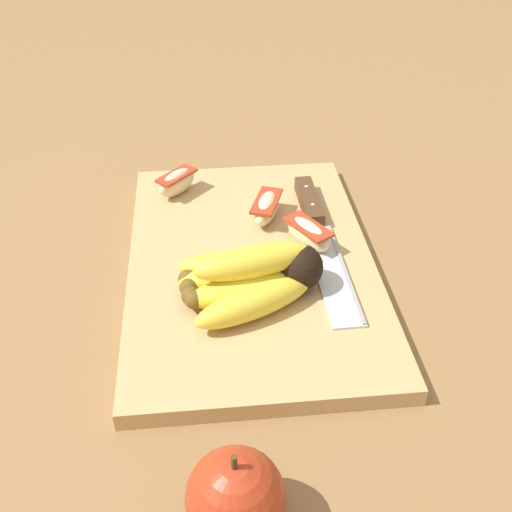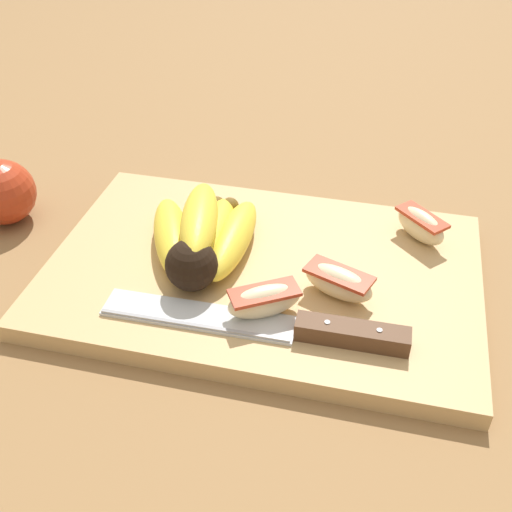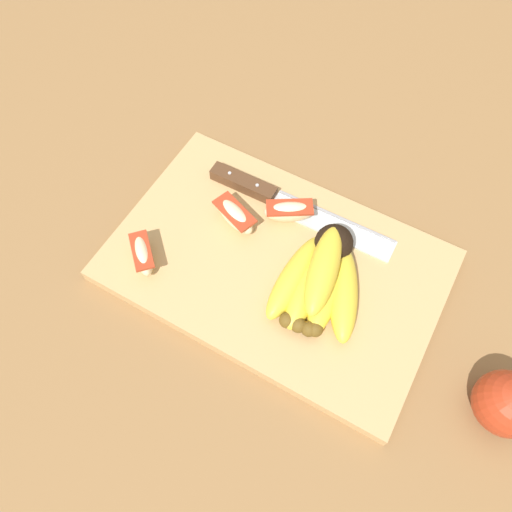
{
  "view_description": "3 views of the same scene",
  "coord_description": "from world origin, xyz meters",
  "px_view_note": "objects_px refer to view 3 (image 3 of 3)",
  "views": [
    {
      "loc": [
        0.56,
        -0.04,
        0.45
      ],
      "look_at": [
        0.0,
        0.02,
        0.03
      ],
      "focal_mm": 43.18,
      "sensor_mm": 36.0,
      "label": 1
    },
    {
      "loc": [
        -0.12,
        0.5,
        0.42
      ],
      "look_at": [
        -0.01,
        0.02,
        0.04
      ],
      "focal_mm": 43.76,
      "sensor_mm": 36.0,
      "label": 2
    },
    {
      "loc": [
        0.12,
        -0.27,
        0.61
      ],
      "look_at": [
        -0.03,
        -0.0,
        0.05
      ],
      "focal_mm": 35.22,
      "sensor_mm": 36.0,
      "label": 3
    }
  ],
  "objects_px": {
    "apple_wedge_near": "(289,211)",
    "apple_wedge_far": "(235,215)",
    "banana_bunch": "(321,277)",
    "whole_apple": "(507,403)",
    "apple_wedge_middle": "(143,254)",
    "chefs_knife": "(273,197)"
  },
  "relations": [
    {
      "from": "apple_wedge_middle",
      "to": "whole_apple",
      "type": "bearing_deg",
      "value": 5.36
    },
    {
      "from": "apple_wedge_near",
      "to": "apple_wedge_far",
      "type": "relative_size",
      "value": 0.97
    },
    {
      "from": "apple_wedge_middle",
      "to": "apple_wedge_far",
      "type": "relative_size",
      "value": 0.82
    },
    {
      "from": "apple_wedge_near",
      "to": "apple_wedge_middle",
      "type": "bearing_deg",
      "value": -131.22
    },
    {
      "from": "apple_wedge_middle",
      "to": "apple_wedge_far",
      "type": "distance_m",
      "value": 0.13
    },
    {
      "from": "banana_bunch",
      "to": "whole_apple",
      "type": "xyz_separation_m",
      "value": [
        0.25,
        -0.04,
        -0.01
      ]
    },
    {
      "from": "banana_bunch",
      "to": "whole_apple",
      "type": "relative_size",
      "value": 1.79
    },
    {
      "from": "apple_wedge_middle",
      "to": "whole_apple",
      "type": "distance_m",
      "value": 0.47
    },
    {
      "from": "apple_wedge_middle",
      "to": "apple_wedge_near",
      "type": "bearing_deg",
      "value": 48.78
    },
    {
      "from": "apple_wedge_far",
      "to": "chefs_knife",
      "type": "bearing_deg",
      "value": 64.51
    },
    {
      "from": "apple_wedge_far",
      "to": "whole_apple",
      "type": "height_order",
      "value": "whole_apple"
    },
    {
      "from": "apple_wedge_near",
      "to": "whole_apple",
      "type": "height_order",
      "value": "whole_apple"
    },
    {
      "from": "apple_wedge_near",
      "to": "apple_wedge_far",
      "type": "bearing_deg",
      "value": -145.76
    },
    {
      "from": "banana_bunch",
      "to": "chefs_knife",
      "type": "xyz_separation_m",
      "value": [
        -0.12,
        0.09,
        -0.02
      ]
    },
    {
      "from": "chefs_knife",
      "to": "apple_wedge_middle",
      "type": "distance_m",
      "value": 0.2
    },
    {
      "from": "apple_wedge_middle",
      "to": "apple_wedge_far",
      "type": "xyz_separation_m",
      "value": [
        0.07,
        0.11,
        -0.0
      ]
    },
    {
      "from": "apple_wedge_far",
      "to": "whole_apple",
      "type": "bearing_deg",
      "value": -9.79
    },
    {
      "from": "banana_bunch",
      "to": "chefs_knife",
      "type": "height_order",
      "value": "banana_bunch"
    },
    {
      "from": "apple_wedge_near",
      "to": "whole_apple",
      "type": "xyz_separation_m",
      "value": [
        0.33,
        -0.11,
        0.0
      ]
    },
    {
      "from": "chefs_knife",
      "to": "apple_wedge_far",
      "type": "bearing_deg",
      "value": -115.49
    },
    {
      "from": "banana_bunch",
      "to": "apple_wedge_middle",
      "type": "distance_m",
      "value": 0.23
    },
    {
      "from": "chefs_knife",
      "to": "banana_bunch",
      "type": "bearing_deg",
      "value": -37.41
    }
  ]
}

